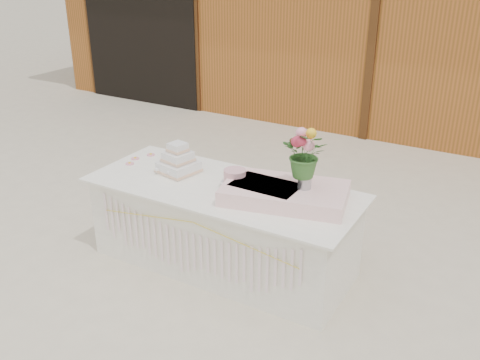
# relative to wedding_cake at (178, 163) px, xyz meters

# --- Properties ---
(ground) EXTENTS (80.00, 80.00, 0.00)m
(ground) POSITION_rel_wedding_cake_xyz_m (0.51, -0.07, -0.87)
(ground) COLOR beige
(ground) RESTS_ON ground
(barn) EXTENTS (12.60, 4.60, 3.30)m
(barn) POSITION_rel_wedding_cake_xyz_m (0.50, 5.93, 0.81)
(barn) COLOR #A45522
(barn) RESTS_ON ground
(cake_table) EXTENTS (2.40, 1.00, 0.77)m
(cake_table) POSITION_rel_wedding_cake_xyz_m (0.51, -0.07, -0.48)
(cake_table) COLOR white
(cake_table) RESTS_ON ground
(wedding_cake) EXTENTS (0.37, 0.37, 0.28)m
(wedding_cake) POSITION_rel_wedding_cake_xyz_m (0.00, 0.00, 0.00)
(wedding_cake) COLOR white
(wedding_cake) RESTS_ON cake_table
(pink_cake_stand) EXTENTS (0.24, 0.24, 0.17)m
(pink_cake_stand) POSITION_rel_wedding_cake_xyz_m (0.62, -0.05, 0.00)
(pink_cake_stand) COLOR white
(pink_cake_stand) RESTS_ON cake_table
(satin_runner) EXTENTS (1.10, 0.78, 0.13)m
(satin_runner) POSITION_rel_wedding_cake_xyz_m (1.09, -0.03, -0.03)
(satin_runner) COLOR #FFCDCD
(satin_runner) RESTS_ON cake_table
(flower_vase) EXTENTS (0.11, 0.11, 0.15)m
(flower_vase) POSITION_rel_wedding_cake_xyz_m (1.24, 0.00, 0.10)
(flower_vase) COLOR #ABABB0
(flower_vase) RESTS_ON satin_runner
(bouquet) EXTENTS (0.39, 0.35, 0.39)m
(bouquet) POSITION_rel_wedding_cake_xyz_m (1.24, 0.00, 0.37)
(bouquet) COLOR #326428
(bouquet) RESTS_ON flower_vase
(loose_flowers) EXTENTS (0.22, 0.41, 0.02)m
(loose_flowers) POSITION_rel_wedding_cake_xyz_m (-0.51, 0.09, -0.09)
(loose_flowers) COLOR pink
(loose_flowers) RESTS_ON cake_table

